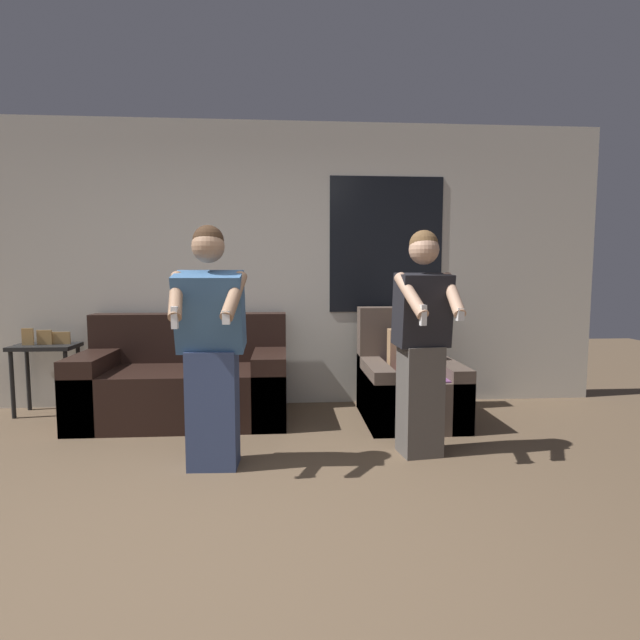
% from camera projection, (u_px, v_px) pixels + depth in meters
% --- Properties ---
extents(ground_plane, '(14.00, 14.00, 0.00)m').
position_uv_depth(ground_plane, '(213.00, 561.00, 2.23)').
color(ground_plane, brown).
extents(wall_back, '(6.84, 0.07, 2.70)m').
position_uv_depth(wall_back, '(252.00, 265.00, 4.79)').
color(wall_back, beige).
rests_on(wall_back, ground_plane).
extents(couch, '(1.77, 0.89, 0.91)m').
position_uv_depth(couch, '(185.00, 383.00, 4.38)').
color(couch, black).
rests_on(couch, ground_plane).
extents(armchair, '(0.80, 0.93, 0.96)m').
position_uv_depth(armchair, '(409.00, 384.00, 4.38)').
color(armchair, brown).
rests_on(armchair, ground_plane).
extents(side_table, '(0.54, 0.35, 0.79)m').
position_uv_depth(side_table, '(46.00, 356.00, 4.51)').
color(side_table, black).
rests_on(side_table, ground_plane).
extents(person_left, '(0.49, 0.51, 1.58)m').
position_uv_depth(person_left, '(211.00, 349.00, 3.22)').
color(person_left, '#384770').
rests_on(person_left, ground_plane).
extents(person_right, '(0.42, 0.50, 1.57)m').
position_uv_depth(person_right, '(422.00, 342.00, 3.46)').
color(person_right, '#56514C').
rests_on(person_right, ground_plane).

